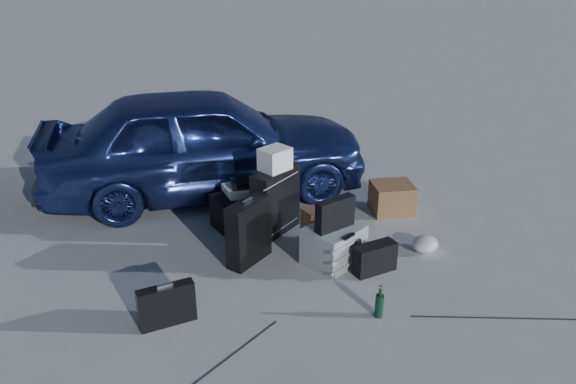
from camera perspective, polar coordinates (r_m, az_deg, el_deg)
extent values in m
plane|color=#B3B3AE|center=(4.83, 4.05, -9.03)|extent=(60.00, 60.00, 0.00)
imported|color=#304593|center=(6.29, -8.40, 5.08)|extent=(3.80, 2.50, 1.20)
cube|color=#ABADB0|center=(5.01, 4.65, -5.36)|extent=(0.55, 0.49, 0.35)
cube|color=black|center=(4.85, 4.81, -2.22)|extent=(0.38, 0.11, 0.28)
cube|color=black|center=(4.35, -12.21, -11.19)|extent=(0.43, 0.15, 0.33)
cube|color=black|center=(4.97, -4.02, -4.06)|extent=(0.48, 0.32, 0.59)
cube|color=black|center=(5.43, -1.27, -0.93)|extent=(0.59, 0.39, 0.66)
cube|color=white|center=(5.26, -1.34, 3.37)|extent=(0.30, 0.26, 0.21)
cube|color=black|center=(5.69, -4.23, -1.52)|extent=(0.69, 0.30, 0.34)
cube|color=white|center=(5.60, -4.36, 0.34)|extent=(0.44, 0.36, 0.07)
cube|color=black|center=(5.57, -4.28, 0.94)|extent=(0.35, 0.30, 0.06)
cube|color=#AD724B|center=(5.26, 3.10, -3.53)|extent=(0.29, 0.18, 0.39)
cube|color=brown|center=(6.01, 10.52, -0.59)|extent=(0.53, 0.50, 0.31)
ellipsoid|color=silver|center=(5.36, 13.76, -5.16)|extent=(0.29, 0.26, 0.14)
cube|color=black|center=(4.94, 8.81, -6.66)|extent=(0.39, 0.18, 0.27)
cylinder|color=#0D321E|center=(4.40, 9.28, -10.98)|extent=(0.09, 0.09, 0.26)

